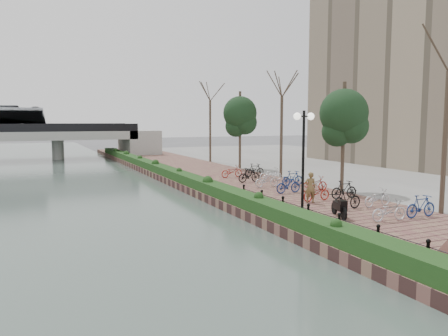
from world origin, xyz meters
TOP-DOWN VIEW (x-y plane):
  - ground at (0.00, 0.00)m, footprint 220.00×220.00m
  - promenade at (4.00, 17.50)m, footprint 8.00×75.00m
  - inland_pavement at (20.00, 17.50)m, footprint 24.00×75.00m
  - hedge at (0.60, 20.00)m, footprint 1.10×56.00m
  - chain_fence at (1.40, 2.00)m, footprint 0.10×14.10m
  - lamppost at (1.83, 4.08)m, footprint 1.02×0.32m
  - motorcycle at (3.18, 3.24)m, footprint 0.94×1.57m
  - pedestrian at (4.00, 6.57)m, footprint 0.68×0.56m
  - bicycle_parking at (5.49, 9.49)m, footprint 2.40×17.32m
  - street_trees at (8.00, 12.68)m, footprint 3.20×37.12m

SIDE VIEW (x-z plane):
  - ground at x=0.00m, z-range 0.00..0.00m
  - promenade at x=4.00m, z-range 0.00..0.50m
  - inland_pavement at x=20.00m, z-range 0.00..0.50m
  - hedge at x=0.60m, z-range 0.50..1.10m
  - chain_fence at x=1.40m, z-range 0.50..1.20m
  - motorcycle at x=3.18m, z-range 0.50..1.44m
  - bicycle_parking at x=5.49m, z-range 0.47..1.47m
  - pedestrian at x=4.00m, z-range 0.50..2.10m
  - street_trees at x=8.00m, z-range 0.29..7.09m
  - lamppost at x=1.83m, z-range 1.55..6.20m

